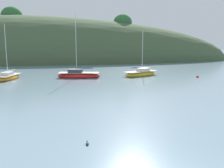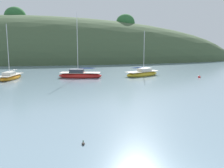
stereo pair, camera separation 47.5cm
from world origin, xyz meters
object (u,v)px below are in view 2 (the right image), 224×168
(sailboat_navy_dinghy, at_px, (80,75))
(mooring_buoy_channel, at_px, (199,77))
(sailboat_white_near, at_px, (142,74))
(duck_lone_right, at_px, (83,144))
(sailboat_blue_center, at_px, (11,77))

(sailboat_navy_dinghy, height_order, mooring_buoy_channel, sailboat_navy_dinghy)
(mooring_buoy_channel, bearing_deg, sailboat_white_near, 159.12)
(mooring_buoy_channel, height_order, duck_lone_right, mooring_buoy_channel)
(sailboat_navy_dinghy, distance_m, sailboat_blue_center, 11.54)
(sailboat_white_near, xyz_separation_m, duck_lone_right, (-11.15, -30.18, -0.38))
(sailboat_blue_center, bearing_deg, sailboat_navy_dinghy, 2.89)
(mooring_buoy_channel, distance_m, duck_lone_right, 33.59)
(sailboat_navy_dinghy, xyz_separation_m, sailboat_white_near, (11.41, 0.85, -0.02))
(sailboat_navy_dinghy, xyz_separation_m, mooring_buoy_channel, (20.74, -2.71, -0.33))
(sailboat_blue_center, xyz_separation_m, duck_lone_right, (11.78, -28.74, -0.34))
(sailboat_blue_center, height_order, duck_lone_right, sailboat_blue_center)
(sailboat_white_near, relative_size, duck_lone_right, 19.89)
(sailboat_white_near, relative_size, sailboat_blue_center, 0.91)
(sailboat_navy_dinghy, relative_size, mooring_buoy_channel, 20.92)
(sailboat_navy_dinghy, xyz_separation_m, sailboat_blue_center, (-11.52, -0.58, -0.06))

